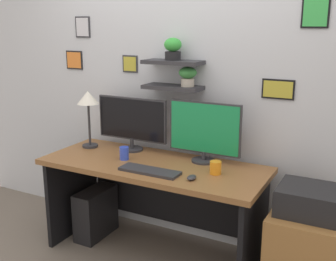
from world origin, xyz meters
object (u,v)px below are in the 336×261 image
object	(u,v)px
desk	(157,187)
computer_mouse	(192,178)
keyboard	(150,171)
drawer_cabinet	(304,256)
monitor_left	(132,122)
printer	(310,200)
pen_cup	(124,153)
computer_tower_left	(96,213)
monitor_right	(205,131)
coffee_mug	(216,168)
desk_lamp	(88,103)

from	to	relation	value
desk	computer_mouse	size ratio (longest dim) A/B	18.83
computer_mouse	keyboard	bearing A→B (deg)	-178.90
computer_mouse	drawer_cabinet	xyz separation A→B (m)	(0.74, 0.15, -0.46)
monitor_left	keyboard	size ratio (longest dim) A/B	1.41
desk	printer	bearing A→B (deg)	-4.08
monitor_left	computer_mouse	distance (m)	0.84
monitor_left	drawer_cabinet	world-z (taller)	monitor_left
pen_cup	computer_mouse	bearing A→B (deg)	-13.20
monitor_left	computer_tower_left	distance (m)	0.85
keyboard	drawer_cabinet	xyz separation A→B (m)	(1.06, 0.15, -0.45)
pen_cup	monitor_left	bearing A→B (deg)	108.22
computer_mouse	computer_tower_left	size ratio (longest dim) A/B	0.22
computer_mouse	computer_tower_left	world-z (taller)	computer_mouse
monitor_left	monitor_right	bearing A→B (deg)	0.00
monitor_right	desk	bearing A→B (deg)	-153.01
monitor_left	pen_cup	size ratio (longest dim) A/B	6.20
coffee_mug	computer_tower_left	xyz separation A→B (m)	(-1.07, 0.03, -0.59)
monitor_left	monitor_right	distance (m)	0.63
desk	desk_lamp	xyz separation A→B (m)	(-0.68, 0.07, 0.58)
monitor_left	printer	bearing A→B (deg)	-9.50
desk_lamp	printer	world-z (taller)	desk_lamp
monitor_left	keyboard	distance (m)	0.60
monitor_right	keyboard	bearing A→B (deg)	-121.43
monitor_left	pen_cup	world-z (taller)	monitor_left
desk_lamp	pen_cup	bearing A→B (deg)	-18.55
monitor_right	keyboard	xyz separation A→B (m)	(-0.24, -0.40, -0.23)
monitor_right	computer_tower_left	xyz separation A→B (m)	(-0.90, -0.18, -0.78)
computer_tower_left	printer	bearing A→B (deg)	-1.93
monitor_left	monitor_right	size ratio (longest dim) A/B	1.11
desk_lamp	computer_tower_left	bearing A→B (deg)	-42.86
coffee_mug	pen_cup	world-z (taller)	pen_cup
printer	computer_tower_left	bearing A→B (deg)	178.07
keyboard	pen_cup	distance (m)	0.35
monitor_left	coffee_mug	distance (m)	0.86
desk	printer	distance (m)	1.14
pen_cup	printer	bearing A→B (deg)	0.00
computer_mouse	desk_lamp	size ratio (longest dim) A/B	0.19
coffee_mug	drawer_cabinet	size ratio (longest dim) A/B	0.15
pen_cup	computer_tower_left	xyz separation A→B (m)	(-0.34, 0.06, -0.59)
computer_tower_left	monitor_right	bearing A→B (deg)	11.63
desk_lamp	coffee_mug	bearing A→B (deg)	-5.72
printer	desk	bearing A→B (deg)	175.92
drawer_cabinet	computer_tower_left	world-z (taller)	drawer_cabinet
computer_mouse	computer_tower_left	distance (m)	1.14
monitor_left	coffee_mug	xyz separation A→B (m)	(0.81, -0.21, -0.19)
drawer_cabinet	pen_cup	bearing A→B (deg)	-180.00
monitor_right	computer_mouse	distance (m)	0.46
desk	computer_mouse	distance (m)	0.51
desk_lamp	drawer_cabinet	size ratio (longest dim) A/B	0.78
desk	drawer_cabinet	distance (m)	1.16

